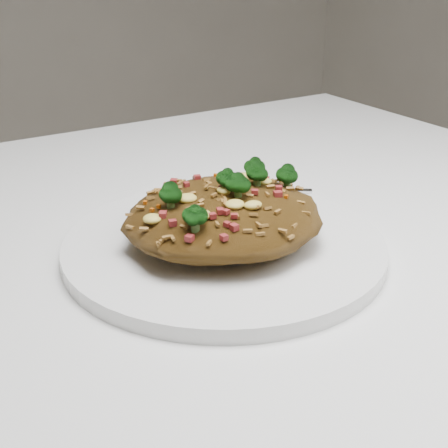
{
  "coord_description": "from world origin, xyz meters",
  "views": [
    {
      "loc": [
        -0.19,
        -0.51,
        1.02
      ],
      "look_at": [
        0.09,
        -0.06,
        0.78
      ],
      "focal_mm": 50.0,
      "sensor_mm": 36.0,
      "label": 1
    }
  ],
  "objects_px": {
    "dining_table": "(119,328)",
    "fork": "(245,190)",
    "fried_rice": "(224,208)",
    "plate": "(224,246)"
  },
  "relations": [
    {
      "from": "dining_table",
      "to": "fork",
      "type": "relative_size",
      "value": 8.41
    },
    {
      "from": "dining_table",
      "to": "fried_rice",
      "type": "relative_size",
      "value": 6.51
    },
    {
      "from": "plate",
      "to": "dining_table",
      "type": "bearing_deg",
      "value": 142.99
    },
    {
      "from": "fried_rice",
      "to": "fork",
      "type": "bearing_deg",
      "value": 47.42
    },
    {
      "from": "dining_table",
      "to": "plate",
      "type": "height_order",
      "value": "plate"
    },
    {
      "from": "dining_table",
      "to": "fork",
      "type": "bearing_deg",
      "value": 8.47
    },
    {
      "from": "fried_rice",
      "to": "fork",
      "type": "height_order",
      "value": "fried_rice"
    },
    {
      "from": "plate",
      "to": "fried_rice",
      "type": "relative_size",
      "value": 1.61
    },
    {
      "from": "dining_table",
      "to": "plate",
      "type": "distance_m",
      "value": 0.14
    },
    {
      "from": "dining_table",
      "to": "fork",
      "type": "xyz_separation_m",
      "value": [
        0.17,
        0.02,
        0.11
      ]
    }
  ]
}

